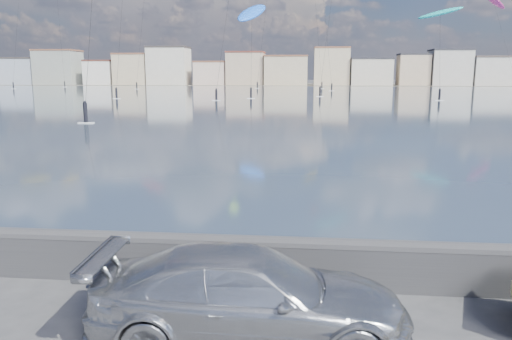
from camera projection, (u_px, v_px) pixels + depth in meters
The scene contains 8 objects.
bay_water at pixel (296, 96), 97.28m from camera, with size 500.00×177.00×0.00m, color #2B3D51.
far_shore_strip at pixel (302, 84), 203.25m from camera, with size 500.00×60.00×0.00m, color #4C473D.
seawall at pixel (202, 257), 10.44m from camera, with size 400.00×0.36×1.08m.
far_buildings at pixel (306, 69), 188.30m from camera, with size 240.79×13.26×14.60m.
car_silver at pixel (250, 296), 8.18m from camera, with size 2.13×5.23×1.52m, color #B9BBC0.
kitesurfer_9 at pixel (252, 13), 100.21m from camera, with size 7.05×21.02×19.44m.
kitesurfer_13 at pixel (440, 15), 86.85m from camera, with size 7.79×11.15×16.18m.
kitesurfer_14 at pixel (493, 1), 141.47m from camera, with size 9.14×18.38×27.85m.
Camera 1 is at (2.12, -7.04, 4.35)m, focal length 35.00 mm.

